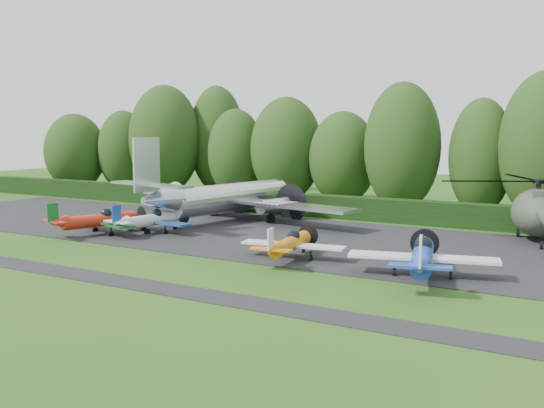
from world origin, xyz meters
The scene contains 20 objects.
ground centered at (0.00, 0.00, 0.00)m, with size 160.00×160.00×0.00m, color #1F4B15.
apron centered at (0.00, 10.00, 0.00)m, with size 70.00×18.00×0.01m, color black.
taxiway_verge centered at (0.00, -6.00, 0.00)m, with size 70.00×2.00×0.00m, color black.
hedgerow centered at (0.00, 21.00, 0.00)m, with size 90.00×1.60×2.00m, color black.
transport_plane centered at (-5.40, 14.32, 2.13)m, with size 23.79×18.24×7.62m.
light_plane_red centered at (-10.04, 3.78, 1.15)m, with size 7.16×7.53×2.75m.
light_plane_white centered at (-7.06, 6.25, 1.06)m, with size 6.64×6.98×2.55m.
light_plane_orange centered at (6.77, 3.00, 1.04)m, with size 6.53×6.86×2.51m.
light_plane_blue centered at (15.05, 2.36, 1.27)m, with size 7.93×8.34×3.05m.
helicopter centered at (18.93, 17.66, 2.36)m, with size 13.64×15.97×4.39m.
tree_0 centered at (-15.03, 30.33, 5.17)m, with size 6.58×6.58×10.36m.
tree_2 centered at (5.37, 28.70, 6.27)m, with size 7.40×7.40×12.56m.
tree_3 centered at (-1.64, 30.60, 4.94)m, with size 7.25×7.25×9.89m.
tree_4 centered at (-25.36, 30.05, 6.71)m, with size 8.86×8.86×13.43m.
tree_5 centered at (-32.05, 29.82, 5.20)m, with size 6.66×6.66×10.42m.
tree_7 centered at (-38.13, 27.21, 5.01)m, with size 7.91×7.91×10.03m.
tree_8 centered at (12.68, 29.38, 5.42)m, with size 5.83×5.83×10.88m.
tree_9 centered at (-8.47, 30.59, 5.77)m, with size 8.06×8.06×11.56m.
tree_11 centered at (18.13, 28.23, 6.50)m, with size 7.58×7.58×13.02m.
tree_12 centered at (-20.92, 34.93, 6.73)m, with size 7.11×7.11×13.49m.
Camera 1 is at (23.76, -28.96, 7.91)m, focal length 40.00 mm.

